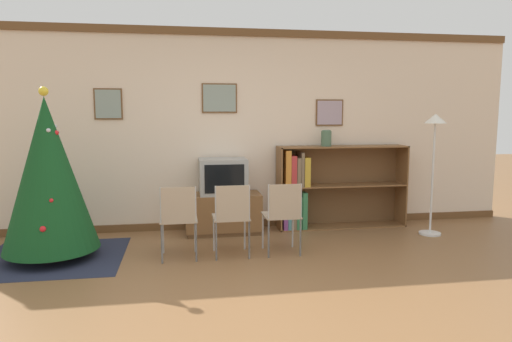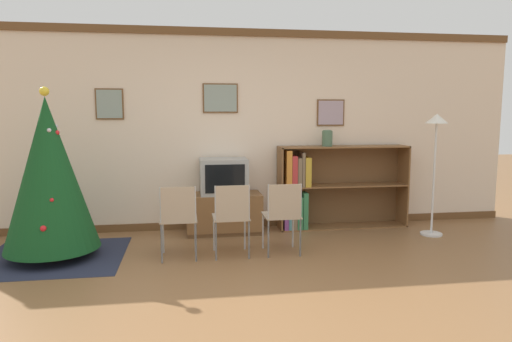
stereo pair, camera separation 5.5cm
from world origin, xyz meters
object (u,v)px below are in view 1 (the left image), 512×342
at_px(tv_console, 223,213).
at_px(folding_chair_center, 232,215).
at_px(television, 223,176).
at_px(bookshelf, 319,188).
at_px(folding_chair_right, 283,213).
at_px(standing_lamp, 434,142).
at_px(vase, 326,138).
at_px(folding_chair_left, 179,217).
at_px(christmas_tree, 48,175).

bearing_deg(tv_console, folding_chair_center, -90.00).
relative_size(television, bookshelf, 0.34).
height_order(folding_chair_right, standing_lamp, standing_lamp).
bearing_deg(vase, folding_chair_left, -150.83).
relative_size(folding_chair_left, standing_lamp, 0.52).
xyz_separation_m(christmas_tree, folding_chair_right, (2.53, -0.28, -0.46)).
bearing_deg(vase, christmas_tree, -166.03).
xyz_separation_m(christmas_tree, tv_console, (1.95, 0.76, -0.66)).
bearing_deg(vase, folding_chair_center, -141.92).
bearing_deg(folding_chair_left, bookshelf, 30.41).
height_order(television, bookshelf, bookshelf).
xyz_separation_m(folding_chair_left, bookshelf, (1.91, 1.12, 0.08)).
distance_m(tv_console, bookshelf, 1.37).
relative_size(tv_console, folding_chair_center, 1.20).
height_order(tv_console, folding_chair_left, folding_chair_left).
bearing_deg(tv_console, christmas_tree, -158.58).
bearing_deg(tv_console, bookshelf, 3.37).
relative_size(folding_chair_right, standing_lamp, 0.52).
relative_size(television, folding_chair_center, 0.75).
xyz_separation_m(tv_console, bookshelf, (1.33, 0.08, 0.29)).
bearing_deg(folding_chair_right, tv_console, 118.92).
bearing_deg(vase, folding_chair_right, -127.27).
xyz_separation_m(bookshelf, standing_lamp, (1.34, -0.60, 0.66)).
xyz_separation_m(tv_console, folding_chair_right, (0.58, -1.04, 0.21)).
bearing_deg(standing_lamp, tv_console, 169.04).
bearing_deg(folding_chair_left, folding_chair_right, 0.00).
height_order(folding_chair_center, bookshelf, bookshelf).
height_order(folding_chair_center, vase, vase).
xyz_separation_m(folding_chair_left, folding_chair_right, (1.15, 0.00, 0.00)).
relative_size(christmas_tree, vase, 8.45).
height_order(christmas_tree, folding_chair_left, christmas_tree).
distance_m(christmas_tree, television, 2.10).
height_order(tv_console, folding_chair_right, folding_chair_right).
xyz_separation_m(folding_chair_left, standing_lamp, (3.25, 0.52, 0.74)).
bearing_deg(vase, tv_console, -176.98).
distance_m(folding_chair_center, vase, 1.97).
xyz_separation_m(tv_console, folding_chair_left, (-0.58, -1.04, 0.21)).
bearing_deg(standing_lamp, folding_chair_center, -168.93).
distance_m(television, standing_lamp, 2.76).
bearing_deg(folding_chair_left, standing_lamp, 9.14).
height_order(tv_console, folding_chair_center, folding_chair_center).
height_order(bookshelf, vase, vase).
bearing_deg(folding_chair_center, vase, 38.08).
bearing_deg(standing_lamp, folding_chair_left, -170.86).
xyz_separation_m(christmas_tree, television, (1.95, 0.76, -0.17)).
distance_m(christmas_tree, folding_chair_left, 1.47).
bearing_deg(television, folding_chair_left, -118.98).
distance_m(folding_chair_left, folding_chair_center, 0.58).
relative_size(folding_chair_center, folding_chair_right, 1.00).
xyz_separation_m(folding_chair_left, folding_chair_center, (0.58, 0.00, 0.00)).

